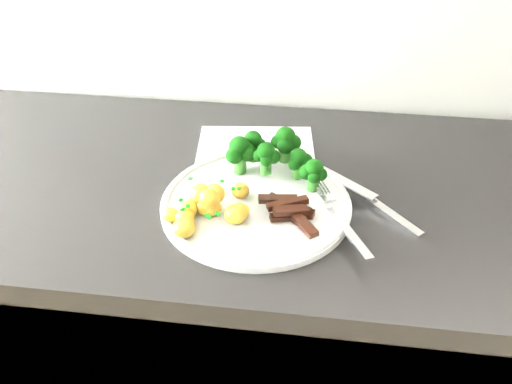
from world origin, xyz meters
TOP-DOWN VIEW (x-y plane):
  - counter at (-0.12, 1.68)m, footprint 2.32×0.58m
  - recipe_paper at (-0.18, 1.73)m, footprint 0.25×0.33m
  - plate at (-0.16, 1.62)m, footprint 0.31×0.31m
  - broccoli at (-0.14, 1.70)m, footprint 0.17×0.11m
  - potatoes at (-0.23, 1.58)m, footprint 0.13×0.14m
  - beef_strips at (-0.10, 1.59)m, footprint 0.10×0.10m
  - fork at (-0.03, 1.58)m, footprint 0.10×0.20m
  - knife at (0.04, 1.63)m, footprint 0.17×0.17m

SIDE VIEW (x-z plane):
  - counter at x=-0.12m, z-range 0.00..0.87m
  - recipe_paper at x=-0.18m, z-range 0.87..0.87m
  - plate at x=-0.16m, z-range 0.87..0.89m
  - knife at x=0.04m, z-range 0.87..0.89m
  - fork at x=-0.03m, z-range 0.88..0.90m
  - beef_strips at x=-0.10m, z-range 0.88..0.90m
  - potatoes at x=-0.23m, z-range 0.87..0.92m
  - broccoli at x=-0.14m, z-range 0.89..0.96m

